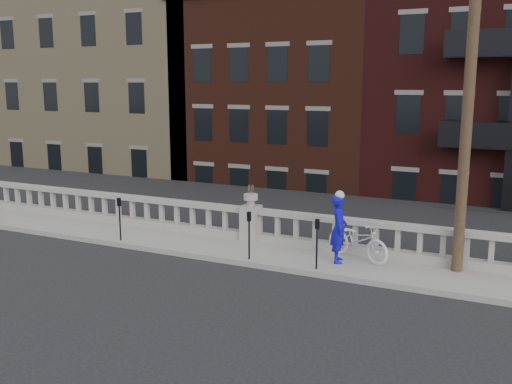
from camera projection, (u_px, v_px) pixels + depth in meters
ground at (183, 284)px, 14.47m from camera, size 120.00×120.00×0.00m
sidewalk at (237, 250)px, 17.11m from camera, size 32.00×2.20×0.15m
balustrade at (251, 225)px, 17.85m from camera, size 28.00×0.34×1.03m
planter_pedestal at (251, 219)px, 17.81m from camera, size 0.55×0.55×1.76m
lower_level at (398, 122)px, 34.17m from camera, size 80.00×44.00×20.80m
utility_pole at (470, 74)px, 14.06m from camera, size 1.60×0.28×10.00m
parking_meter_a at (120, 214)px, 17.73m from camera, size 0.10×0.09×1.36m
parking_meter_b at (249, 230)px, 15.84m from camera, size 0.10×0.09×1.36m
parking_meter_c at (317, 238)px, 15.00m from camera, size 0.10×0.09×1.36m
bicycle at (358, 240)px, 15.92m from camera, size 2.22×1.54×1.10m
cyclist at (339, 229)px, 15.59m from camera, size 0.63×0.79×1.89m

